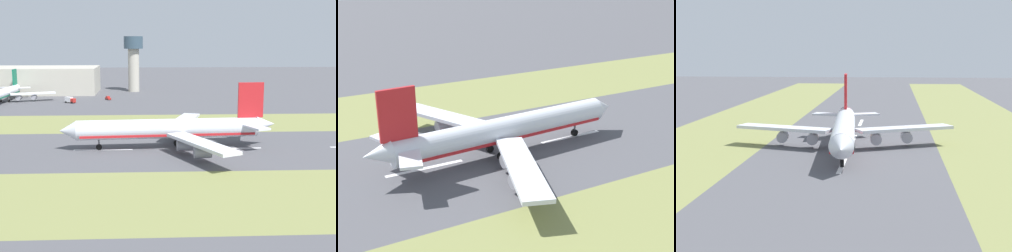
{
  "view_description": "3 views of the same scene",
  "coord_description": "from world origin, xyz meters",
  "views": [
    {
      "loc": [
        -140.32,
        5.16,
        33.91
      ],
      "look_at": [
        1.23,
        -1.67,
        7.0
      ],
      "focal_mm": 50.0,
      "sensor_mm": 36.0,
      "label": 1
    },
    {
      "loc": [
        92.08,
        -50.59,
        45.86
      ],
      "look_at": [
        1.23,
        -1.67,
        7.0
      ],
      "focal_mm": 50.0,
      "sensor_mm": 36.0,
      "label": 2
    },
    {
      "loc": [
        -12.21,
        151.47,
        28.39
      ],
      "look_at": [
        1.23,
        -1.67,
        7.0
      ],
      "focal_mm": 60.0,
      "sensor_mm": 36.0,
      "label": 3
    }
  ],
  "objects": [
    {
      "name": "ground_plane",
      "position": [
        0.0,
        0.0,
        0.0
      ],
      "size": [
        800.0,
        800.0,
        0.0
      ],
      "primitive_type": "plane",
      "color": "#4C4C51"
    },
    {
      "name": "grass_median_west",
      "position": [
        -45.0,
        0.0,
        0.0
      ],
      "size": [
        40.0,
        600.0,
        0.01
      ],
      "primitive_type": "cube",
      "color": "olive",
      "rests_on": "ground"
    },
    {
      "name": "grass_median_east",
      "position": [
        45.0,
        0.0,
        0.0
      ],
      "size": [
        40.0,
        600.0,
        0.01
      ],
      "primitive_type": "cube",
      "color": "olive",
      "rests_on": "ground"
    },
    {
      "name": "centreline_dash_mid",
      "position": [
        0.0,
        -21.67,
        0.01
      ],
      "size": [
        1.2,
        18.0,
        0.01
      ],
      "primitive_type": "cube",
      "color": "silver",
      "rests_on": "ground"
    },
    {
      "name": "centreline_dash_far",
      "position": [
        0.0,
        18.33,
        0.01
      ],
      "size": [
        1.2,
        18.0,
        0.01
      ],
      "primitive_type": "cube",
      "color": "silver",
      "rests_on": "ground"
    },
    {
      "name": "airplane_main_jet",
      "position": [
        1.36,
        -3.57,
        6.02
      ],
      "size": [
        64.0,
        67.22,
        20.2
      ],
      "color": "silver",
      "rests_on": "ground"
    },
    {
      "name": "terminal_building",
      "position": [
        152.61,
        93.19,
        7.97
      ],
      "size": [
        36.0,
        116.41,
        15.94
      ],
      "primitive_type": "cube",
      "color": "#B2AD9E",
      "rests_on": "ground"
    },
    {
      "name": "control_tower",
      "position": [
        157.51,
        12.57,
        21.36
      ],
      "size": [
        12.0,
        12.0,
        34.63
      ],
      "color": "#B2AD9E",
      "rests_on": "ground"
    },
    {
      "name": "airplane_parked_apron",
      "position": [
        109.15,
        79.98,
        4.86
      ],
      "size": [
        54.26,
        51.77,
        16.32
      ],
      "color": "silver",
      "rests_on": "ground"
    },
    {
      "name": "service_truck",
      "position": [
        105.38,
        44.83,
        1.67
      ],
      "size": [
        5.24,
        6.18,
        3.1
      ],
      "color": "#B2231E",
      "rests_on": "ground"
    },
    {
      "name": "apron_car",
      "position": [
        117.26,
        25.92,
        1.0
      ],
      "size": [
        4.74,
        3.57,
        2.03
      ],
      "color": "#B2231E",
      "rests_on": "ground"
    }
  ]
}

